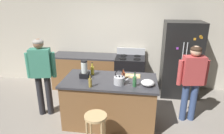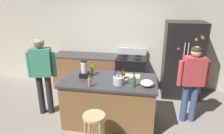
# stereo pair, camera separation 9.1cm
# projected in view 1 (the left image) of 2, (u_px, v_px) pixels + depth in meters

# --- Properties ---
(ground_plane) EXTENTS (14.00, 14.00, 0.00)m
(ground_plane) POSITION_uv_depth(u_px,v_px,m) (110.00, 121.00, 4.10)
(ground_plane) COLOR gray
(back_wall) EXTENTS (8.00, 0.10, 2.70)m
(back_wall) POSITION_uv_depth(u_px,v_px,m) (120.00, 38.00, 5.47)
(back_wall) COLOR beige
(back_wall) RESTS_ON ground_plane
(kitchen_island) EXTENTS (1.79, 0.94, 0.94)m
(kitchen_island) POSITION_uv_depth(u_px,v_px,m) (110.00, 101.00, 3.94)
(kitchen_island) COLOR brown
(kitchen_island) RESTS_ON ground_plane
(back_counter_run) EXTENTS (2.00, 0.64, 0.94)m
(back_counter_run) POSITION_uv_depth(u_px,v_px,m) (90.00, 72.00, 5.50)
(back_counter_run) COLOR brown
(back_counter_run) RESTS_ON ground_plane
(refrigerator) EXTENTS (0.90, 0.73, 1.88)m
(refrigerator) POSITION_uv_depth(u_px,v_px,m) (180.00, 60.00, 4.98)
(refrigerator) COLOR black
(refrigerator) RESTS_ON ground_plane
(stove_range) EXTENTS (0.76, 0.65, 1.12)m
(stove_range) POSITION_uv_depth(u_px,v_px,m) (130.00, 74.00, 5.32)
(stove_range) COLOR black
(stove_range) RESTS_ON ground_plane
(person_by_island_left) EXTENTS (0.60, 0.30, 1.66)m
(person_by_island_left) POSITION_uv_depth(u_px,v_px,m) (42.00, 70.00, 4.05)
(person_by_island_left) COLOR #26262B
(person_by_island_left) RESTS_ON ground_plane
(person_by_sink_right) EXTENTS (0.60, 0.27, 1.58)m
(person_by_sink_right) POSITION_uv_depth(u_px,v_px,m) (192.00, 77.00, 3.86)
(person_by_sink_right) COLOR #384C7A
(person_by_sink_right) RESTS_ON ground_plane
(bar_stool) EXTENTS (0.36, 0.36, 0.67)m
(bar_stool) POSITION_uv_depth(u_px,v_px,m) (96.00, 123.00, 3.17)
(bar_stool) COLOR tan
(bar_stool) RESTS_ON ground_plane
(blender_appliance) EXTENTS (0.17, 0.17, 0.35)m
(blender_appliance) POSITION_uv_depth(u_px,v_px,m) (84.00, 70.00, 3.84)
(blender_appliance) COLOR black
(blender_appliance) RESTS_ON kitchen_island
(bottle_cooking_sauce) EXTENTS (0.06, 0.06, 0.22)m
(bottle_cooking_sauce) POSITION_uv_depth(u_px,v_px,m) (123.00, 75.00, 3.78)
(bottle_cooking_sauce) COLOR #B24C26
(bottle_cooking_sauce) RESTS_ON kitchen_island
(bottle_soda) EXTENTS (0.07, 0.07, 0.26)m
(bottle_soda) POSITION_uv_depth(u_px,v_px,m) (92.00, 70.00, 4.01)
(bottle_soda) COLOR yellow
(bottle_soda) RESTS_ON kitchen_island
(bottle_olive_oil) EXTENTS (0.07, 0.07, 0.28)m
(bottle_olive_oil) POSITION_uv_depth(u_px,v_px,m) (135.00, 81.00, 3.47)
(bottle_olive_oil) COLOR #2D6638
(bottle_olive_oil) RESTS_ON kitchen_island
(bottle_vinegar) EXTENTS (0.06, 0.06, 0.24)m
(bottle_vinegar) POSITION_uv_depth(u_px,v_px,m) (90.00, 82.00, 3.45)
(bottle_vinegar) COLOR olive
(bottle_vinegar) RESTS_ON kitchen_island
(mixing_bowl) EXTENTS (0.24, 0.24, 0.11)m
(mixing_bowl) POSITION_uv_depth(u_px,v_px,m) (148.00, 83.00, 3.52)
(mixing_bowl) COLOR white
(mixing_bowl) RESTS_ON kitchen_island
(tea_kettle) EXTENTS (0.28, 0.20, 0.27)m
(tea_kettle) POSITION_uv_depth(u_px,v_px,m) (119.00, 80.00, 3.57)
(tea_kettle) COLOR #B7BABF
(tea_kettle) RESTS_ON kitchen_island
(cutting_board) EXTENTS (0.30, 0.20, 0.02)m
(cutting_board) POSITION_uv_depth(u_px,v_px,m) (133.00, 76.00, 3.94)
(cutting_board) COLOR tan
(cutting_board) RESTS_ON kitchen_island
(chef_knife) EXTENTS (0.22, 0.07, 0.01)m
(chef_knife) POSITION_uv_depth(u_px,v_px,m) (134.00, 75.00, 3.93)
(chef_knife) COLOR #B7BABF
(chef_knife) RESTS_ON cutting_board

